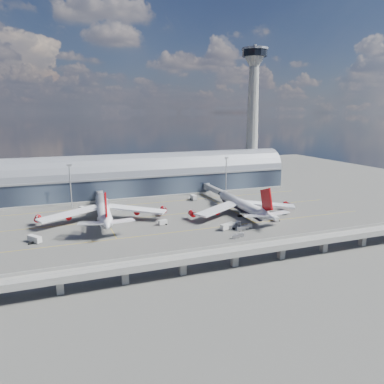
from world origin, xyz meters
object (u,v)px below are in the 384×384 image
object	(u,v)px
service_truck_0	(34,239)
cargo_train_2	(234,225)
service_truck_4	(194,198)
floodlight_mast_right	(226,175)
airliner_left	(103,210)
floodlight_mast_left	(70,185)
airliner_right	(243,206)
cargo_train_0	(238,236)
control_tower	(253,117)
service_truck_2	(227,226)
service_truck_3	(275,219)
service_truck_5	(83,209)
cargo_train_1	(245,227)
service_truck_1	(163,222)

from	to	relation	value
service_truck_0	cargo_train_2	world-z (taller)	service_truck_0
service_truck_0	service_truck_4	bearing A→B (deg)	-9.38
floodlight_mast_right	airliner_left	world-z (taller)	floodlight_mast_right
floodlight_mast_left	airliner_left	bearing A→B (deg)	-69.02
floodlight_mast_left	floodlight_mast_right	distance (m)	100.00
floodlight_mast_right	airliner_right	bearing A→B (deg)	-105.59
service_truck_4	cargo_train_0	bearing A→B (deg)	-94.69
service_truck_4	cargo_train_2	bearing A→B (deg)	-90.91
airliner_left	cargo_train_0	world-z (taller)	airliner_left
control_tower	cargo_train_2	size ratio (longest dim) A/B	10.03
service_truck_2	service_truck_3	distance (m)	29.68
service_truck_0	service_truck_5	bearing A→B (deg)	24.53
service_truck_0	service_truck_3	size ratio (longest dim) A/B	1.31
cargo_train_2	service_truck_3	bearing A→B (deg)	-50.90
cargo_train_2	service_truck_0	bearing A→B (deg)	116.99
airliner_left	service_truck_2	size ratio (longest dim) A/B	8.55
control_tower	cargo_train_1	world-z (taller)	control_tower
floodlight_mast_right	service_truck_2	size ratio (longest dim) A/B	3.14
airliner_left	service_truck_4	xyz separation A→B (m)	(60.29, 28.25, -4.46)
floodlight_mast_right	service_truck_3	size ratio (longest dim) A/B	4.77
floodlight_mast_left	cargo_train_0	xyz separation A→B (m)	(65.94, -82.59, -12.81)
cargo_train_2	floodlight_mast_right	bearing A→B (deg)	11.30
service_truck_1	service_truck_0	bearing A→B (deg)	83.59
airliner_left	floodlight_mast_left	bearing A→B (deg)	115.79
service_truck_5	cargo_train_2	size ratio (longest dim) A/B	0.60
service_truck_0	service_truck_1	world-z (taller)	service_truck_0
service_truck_2	service_truck_3	xyz separation A→B (m)	(29.41, 3.97, -0.23)
service_truck_0	airliner_left	bearing A→B (deg)	-3.99
airliner_left	cargo_train_1	world-z (taller)	airliner_left
service_truck_0	service_truck_2	xyz separation A→B (m)	(85.71, -12.96, -0.03)
service_truck_0	cargo_train_0	xyz separation A→B (m)	(84.70, -25.80, -0.69)
cargo_train_0	cargo_train_2	size ratio (longest dim) A/B	0.70
service_truck_3	service_truck_4	size ratio (longest dim) A/B	0.96
floodlight_mast_right	cargo_train_0	size ratio (longest dim) A/B	3.59
floodlight_mast_right	service_truck_2	distance (m)	78.13
service_truck_0	service_truck_5	size ratio (longest dim) A/B	1.15
control_tower	service_truck_4	bearing A→B (deg)	-150.18
airliner_left	cargo_train_0	bearing A→B (deg)	-37.25
service_truck_3	cargo_train_2	distance (m)	24.96
floodlight_mast_left	service_truck_0	distance (m)	61.02
floodlight_mast_right	service_truck_0	bearing A→B (deg)	-154.44
floodlight_mast_left	service_truck_5	distance (m)	17.49
cargo_train_0	cargo_train_2	xyz separation A→B (m)	(5.56, 14.62, 0.15)
airliner_left	service_truck_3	distance (m)	88.38
control_tower	service_truck_4	distance (m)	86.44
service_truck_4	cargo_train_2	world-z (taller)	service_truck_4
service_truck_5	cargo_train_0	world-z (taller)	service_truck_5
service_truck_0	control_tower	bearing A→B (deg)	-8.74
airliner_right	service_truck_4	bearing A→B (deg)	106.81
floodlight_mast_right	service_truck_2	world-z (taller)	floodlight_mast_right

